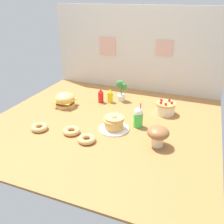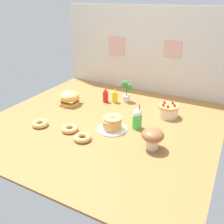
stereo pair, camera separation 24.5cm
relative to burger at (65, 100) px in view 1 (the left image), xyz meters
The scene contains 13 objects.
ground_plane 0.61m from the burger, 19.33° to the right, with size 2.25×2.13×0.02m, color #9E6B38.
back_wall 1.13m from the burger, 56.53° to the left, with size 2.25×0.04×1.07m.
burger is the anchor object (origin of this frame).
pancake_stack 0.78m from the burger, 22.68° to the right, with size 0.29×0.29×0.15m.
layer_cake 1.14m from the burger, 11.26° to the left, with size 0.21×0.21×0.16m.
ketchup_bottle 0.43m from the burger, 37.37° to the left, with size 0.07×0.07×0.17m.
mustard_bottle 0.54m from the burger, 34.49° to the left, with size 0.07×0.07×0.17m.
cream_soda_cup 0.94m from the burger, ahead, with size 0.09×0.09×0.26m.
donut_pink_glaze 0.58m from the burger, 84.06° to the right, with size 0.16×0.16×0.05m.
donut_chocolate 0.64m from the burger, 53.67° to the right, with size 0.16×0.16×0.05m.
donut_vanilla 0.83m from the burger, 45.78° to the right, with size 0.16×0.16×0.05m.
potted_plant 0.68m from the burger, 36.30° to the left, with size 0.12×0.11×0.26m.
mushroom_stool 1.25m from the burger, 20.07° to the right, with size 0.19×0.19×0.18m.
Camera 1 is at (0.88, -2.02, 1.17)m, focal length 39.07 mm.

